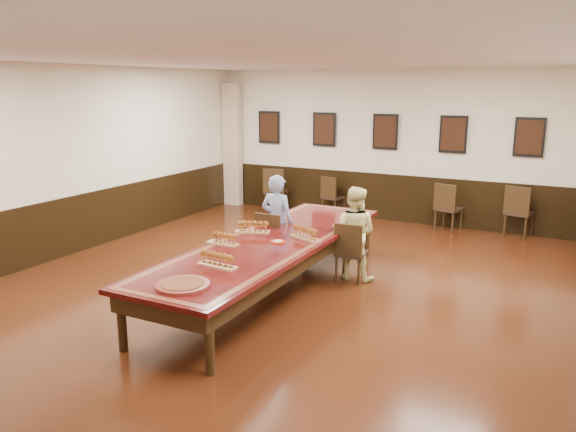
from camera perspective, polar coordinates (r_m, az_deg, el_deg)
The scene contains 23 objects.
floor at distance 8.01m, azimuth -1.66°, elevation -7.78°, with size 8.00×10.00×0.02m, color black.
ceiling at distance 7.49m, azimuth -1.83°, elevation 15.89°, with size 8.00×10.00×0.02m, color white.
wall_back at distance 12.17m, azimuth 9.90°, elevation 7.05°, with size 8.00×0.02×3.20m, color beige.
wall_left at distance 10.14m, azimuth -22.03°, elevation 5.11°, with size 0.02×10.00×3.20m, color beige.
chair_man at distance 8.80m, azimuth -1.42°, elevation -2.54°, with size 0.44×0.48×0.94m, color black, non-canonical shape.
chair_woman at distance 8.39m, azimuth 6.46°, elevation -3.57°, with size 0.42×0.46×0.90m, color black, non-canonical shape.
spare_chair_a at distance 12.89m, azimuth -1.21°, elevation 2.68°, with size 0.48×0.52×1.02m, color black, non-canonical shape.
spare_chair_b at distance 12.56m, azimuth 4.65°, elevation 2.05°, with size 0.42×0.45×0.89m, color black, non-canonical shape.
spare_chair_c at distance 11.62m, azimuth 16.03°, elevation 0.89°, with size 0.46×0.50×0.97m, color black, non-canonical shape.
spare_chair_d at distance 11.61m, azimuth 22.48°, elevation 0.46°, with size 0.47×0.51×1.00m, color black, non-canonical shape.
person_man at distance 8.81m, azimuth -1.10°, elevation -0.63°, with size 0.55×0.36×1.51m, color #455FAE.
person_woman at distance 8.41m, azimuth 6.70°, elevation -1.74°, with size 0.70×0.54×1.41m, color #F8F19B.
pink_phone at distance 7.74m, azimuth 3.14°, elevation -2.58°, with size 0.07×0.14×0.01m, color #F65285.
curtain at distance 13.62m, azimuth -5.69°, elevation 7.18°, with size 0.45×0.18×2.90m, color tan.
wainscoting at distance 7.84m, azimuth -1.69°, elevation -4.30°, with size 8.00×10.00×1.00m.
conference_table at distance 7.81m, azimuth -1.69°, elevation -3.52°, with size 1.40×5.00×0.76m.
posters at distance 12.07m, azimuth 9.85°, elevation 8.44°, with size 6.14×0.04×0.74m.
flight_a at distance 8.16m, azimuth -3.63°, elevation -1.16°, with size 0.53×0.33×0.19m.
flight_b at distance 7.82m, azimuth 1.76°, elevation -1.77°, with size 0.52×0.34×0.19m.
flight_c at distance 7.61m, azimuth -6.62°, elevation -2.34°, with size 0.47×0.17×0.17m.
flight_d at distance 6.68m, azimuth -7.21°, elevation -4.47°, with size 0.53×0.20×0.19m.
red_plate_grp at distance 7.69m, azimuth -1.04°, elevation -2.62°, with size 0.21×0.21×0.03m.
carved_platter at distance 6.13m, azimuth -10.65°, elevation -6.91°, with size 0.69×0.69×0.05m.
Camera 1 is at (3.65, -6.53, 2.85)m, focal length 35.00 mm.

